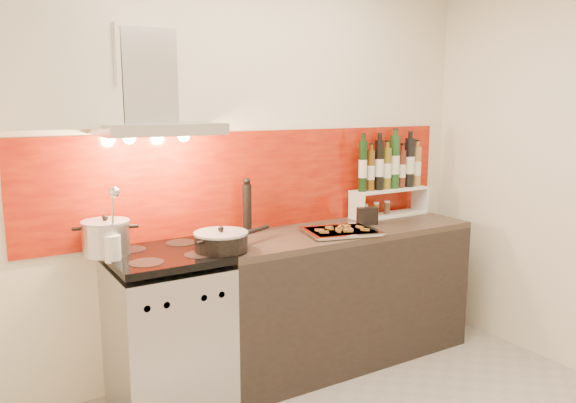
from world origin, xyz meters
TOP-DOWN VIEW (x-y plane):
  - back_wall at (0.00, 1.40)m, footprint 3.40×0.02m
  - backsplash at (0.05, 1.39)m, footprint 3.00×0.02m
  - range_stove at (-0.70, 1.10)m, footprint 0.60×0.60m
  - counter at (0.50, 1.10)m, footprint 1.80×0.60m
  - range_hood at (-0.70, 1.24)m, footprint 0.62×0.50m
  - upper_cabinet at (-1.25, 1.22)m, footprint 0.70×0.35m
  - stock_pot at (-0.98, 1.22)m, footprint 0.25×0.25m
  - saute_pan at (-0.41, 0.97)m, footprint 0.55×0.34m
  - utensil_jar at (-0.98, 1.08)m, footprint 0.08×0.13m
  - pepper_mill at (-0.09, 1.30)m, footprint 0.06×0.06m
  - step_shelf at (1.06, 1.26)m, footprint 0.63×0.17m
  - caddy_box at (0.73, 1.11)m, footprint 0.15×0.11m
  - baking_tray at (0.42, 0.99)m, footprint 0.52×0.44m

SIDE VIEW (x-z plane):
  - range_stove at x=-0.70m, z-range -0.01..0.90m
  - counter at x=0.50m, z-range 0.00..0.90m
  - baking_tray at x=0.42m, z-range 0.90..0.93m
  - caddy_box at x=0.73m, z-range 0.90..1.02m
  - saute_pan at x=-0.41m, z-range 0.89..1.03m
  - stock_pot at x=-0.98m, z-range 0.89..1.11m
  - utensil_jar at x=-0.98m, z-range 0.82..1.22m
  - pepper_mill at x=-0.09m, z-range 0.89..1.25m
  - step_shelf at x=1.06m, z-range 0.90..1.48m
  - backsplash at x=0.05m, z-range 0.90..1.54m
  - back_wall at x=0.00m, z-range 0.00..2.60m
  - range_hood at x=-0.70m, z-range 1.44..2.05m
  - upper_cabinet at x=-1.25m, z-range 1.59..2.31m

